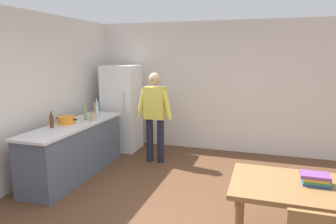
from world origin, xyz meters
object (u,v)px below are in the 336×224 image
Objects in this scene: utensil_jar at (93,116)px; bottle_water_clear at (97,108)px; person at (155,111)px; bottle_vinegar_tall at (85,112)px; refrigerator at (122,108)px; dining_table at (303,193)px; cooking_pot at (66,120)px; bottle_beer_brown at (52,121)px; book_stack at (316,179)px.

bottle_water_clear is (-0.19, 0.45, 0.05)m from utensil_jar.
bottle_vinegar_tall is at bearing -145.20° from person.
refrigerator is at bearing 93.67° from utensil_jar.
utensil_jar is (-3.22, 1.43, 0.31)m from dining_table.
cooking_pot is 1.25× the size of utensil_jar.
dining_table is 3.69m from bottle_vinegar_tall.
dining_table is at bearing -22.96° from bottle_vinegar_tall.
bottle_beer_brown is (-1.20, -1.39, 0.03)m from person.
bottle_vinegar_tall reaches higher than bottle_beer_brown.
bottle_beer_brown is at bearing 167.99° from dining_table.
cooking_pot is 1.33× the size of bottle_water_clear.
dining_table is 3.68m from cooking_pot.
bottle_beer_brown is at bearing -96.90° from bottle_water_clear.
refrigerator is 1.29× the size of dining_table.
bottle_water_clear is at bearing 94.38° from bottle_vinegar_tall.
utensil_jar reaches higher than cooking_pot.
utensil_jar is (0.08, -1.27, 0.08)m from refrigerator.
cooking_pot is at bearing -128.94° from utensil_jar.
person is 1.10m from bottle_water_clear.
bottle_water_clear is at bearing 83.10° from bottle_beer_brown.
bottle_water_clear is at bearing -97.82° from refrigerator.
bottle_water_clear is at bearing 113.49° from utensil_jar.
bottle_water_clear reaches higher than cooking_pot.
book_stack reaches higher than dining_table.
utensil_jar is at bearing 63.83° from bottle_beer_brown.
refrigerator is 6.25× the size of book_stack.
dining_table is 3.91m from bottle_water_clear.
cooking_pot reaches higher than book_stack.
person reaches higher than bottle_water_clear.
person reaches higher than bottle_vinegar_tall.
person is 3.24m from book_stack.
cooking_pot is 3.76m from book_stack.
dining_table is 3.50× the size of cooking_pot.
bottle_beer_brown reaches higher than cooking_pot.
refrigerator is at bearing 82.71° from bottle_beer_brown.
bottle_water_clear is (0.10, 0.81, 0.07)m from cooking_pot.
bottle_vinegar_tall is at bearing 158.47° from book_stack.
bottle_water_clear is at bearing 152.67° from book_stack.
dining_table is 5.38× the size of bottle_beer_brown.
dining_table is 4.37× the size of bottle_vinegar_tall.
refrigerator reaches higher than dining_table.
bottle_vinegar_tall reaches higher than cooking_pot.
dining_table is 4.86× the size of book_stack.
utensil_jar is 1.11× the size of book_stack.
dining_table is at bearing -16.93° from cooking_pot.
person is 1.13m from utensil_jar.
dining_table is 3.53m from utensil_jar.
book_stack is at bearing -10.84° from bottle_beer_brown.
bottle_vinegar_tall is (-1.03, -0.72, 0.06)m from person.
bottle_vinegar_tall is (-0.16, 0.00, 0.06)m from utensil_jar.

